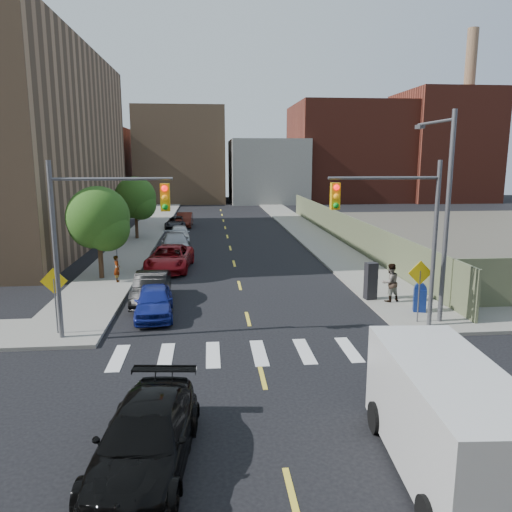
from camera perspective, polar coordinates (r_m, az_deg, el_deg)
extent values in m
plane|color=black|center=(15.13, 1.56, -16.72)|extent=(160.00, 160.00, 0.00)
cube|color=gray|center=(55.55, -11.70, 3.65)|extent=(3.50, 73.00, 0.15)
cube|color=gray|center=(56.01, 4.29, 3.91)|extent=(3.50, 73.00, 0.15)
cube|color=#646C4B|center=(43.18, 9.75, 3.21)|extent=(0.12, 44.00, 2.50)
cube|color=#592319|center=(85.73, -19.45, 9.77)|extent=(14.00, 18.00, 12.00)
cube|color=#8C6B4C|center=(85.39, -8.51, 11.28)|extent=(14.00, 16.00, 15.00)
cube|color=gray|center=(83.86, 1.20, 9.69)|extent=(12.00, 16.00, 10.00)
cube|color=#592319|center=(88.50, 10.29, 11.53)|extent=(18.00, 18.00, 16.00)
cube|color=#592319|center=(92.26, 20.47, 11.62)|extent=(14.00, 16.00, 18.00)
cylinder|color=#8C6B4C|center=(94.28, 22.94, 14.47)|extent=(1.80, 1.80, 28.00)
cylinder|color=#59595E|center=(20.45, -21.93, 0.27)|extent=(0.18, 0.18, 7.00)
cylinder|color=#59595E|center=(19.62, -16.15, 8.46)|extent=(4.50, 0.12, 0.12)
cube|color=#E5A50C|center=(19.40, -10.34, 6.61)|extent=(0.35, 0.30, 1.05)
cylinder|color=#59595E|center=(21.63, 19.70, 0.98)|extent=(0.18, 0.18, 7.00)
cylinder|color=#59595E|center=(20.49, 14.44, 8.64)|extent=(4.50, 0.12, 0.12)
cube|color=#E5A50C|center=(19.96, 9.03, 6.77)|extent=(0.35, 0.30, 1.05)
cylinder|color=#59595E|center=(22.24, 20.97, 3.76)|extent=(0.20, 0.20, 9.00)
cylinder|color=#59595E|center=(23.68, 19.81, 14.20)|extent=(0.12, 3.50, 0.12)
cube|color=#59595E|center=(25.13, 18.22, 13.85)|extent=(0.25, 0.60, 0.18)
cylinder|color=#59595E|center=(21.52, -21.89, -5.52)|extent=(0.06, 0.06, 2.40)
cube|color=yellow|center=(21.25, -22.10, -2.67)|extent=(1.06, 0.04, 1.06)
cylinder|color=#59595E|center=(22.45, 18.09, -4.59)|extent=(0.06, 0.06, 2.40)
cube|color=yellow|center=(22.18, 18.26, -1.85)|extent=(1.06, 0.04, 1.06)
cylinder|color=#59595E|center=(34.34, -15.65, 0.86)|extent=(0.06, 0.06, 2.40)
cube|color=yellow|center=(34.17, -15.75, 2.68)|extent=(1.06, 0.04, 1.06)
cylinder|color=#332114|center=(30.50, -17.33, -0.25)|extent=(0.28, 0.28, 2.64)
sphere|color=#1F4012|center=(30.14, -17.59, 4.22)|extent=(3.60, 3.60, 3.60)
sphere|color=#1F4012|center=(29.82, -16.70, 3.04)|extent=(2.64, 2.64, 2.64)
sphere|color=#1F4012|center=(30.66, -18.12, 3.51)|extent=(2.88, 2.88, 2.88)
cylinder|color=#332114|center=(45.09, -13.49, 3.48)|extent=(0.28, 0.28, 2.64)
sphere|color=#1F4012|center=(44.85, -13.63, 6.52)|extent=(3.60, 3.60, 3.60)
sphere|color=#1F4012|center=(44.54, -13.01, 5.74)|extent=(2.64, 2.64, 2.64)
sphere|color=#1F4012|center=(45.34, -14.04, 6.02)|extent=(2.88, 2.88, 2.88)
imported|color=navy|center=(23.10, -11.58, -5.09)|extent=(1.95, 4.25, 1.41)
imported|color=black|center=(25.27, -11.87, -3.62)|extent=(1.63, 4.53, 1.49)
imported|color=maroon|center=(32.42, -9.82, -0.23)|extent=(3.07, 5.83, 1.56)
imported|color=#A6A8AE|center=(37.92, -9.20, 1.39)|extent=(2.61, 5.40, 1.52)
imported|color=silver|center=(43.53, -8.73, 2.58)|extent=(1.94, 4.27, 1.42)
imported|color=#46160E|center=(52.79, -8.17, 4.12)|extent=(1.69, 4.55, 1.49)
imported|color=black|center=(51.57, -9.04, 3.79)|extent=(2.35, 4.58, 1.24)
imported|color=black|center=(12.46, -12.51, -19.64)|extent=(2.60, 5.32, 1.49)
cube|color=silver|center=(12.42, 21.07, -16.99)|extent=(2.54, 5.80, 2.40)
cube|color=black|center=(14.11, 17.71, -11.80)|extent=(2.10, 1.44, 0.98)
cylinder|color=black|center=(14.09, 13.67, -17.51)|extent=(0.36, 0.85, 0.83)
cylinder|color=black|center=(14.75, 21.80, -16.66)|extent=(0.36, 0.85, 0.83)
cube|color=navy|center=(24.11, 18.20, -4.83)|extent=(0.65, 0.56, 1.05)
cylinder|color=navy|center=(23.97, 18.28, -3.56)|extent=(0.59, 0.40, 0.54)
cube|color=black|center=(25.44, 12.98, -2.79)|extent=(0.61, 0.53, 1.85)
imported|color=gray|center=(29.37, -15.59, -1.40)|extent=(0.48, 0.62, 1.52)
imported|color=gray|center=(25.25, 15.09, -2.95)|extent=(1.08, 0.94, 1.90)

